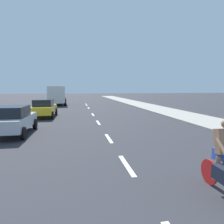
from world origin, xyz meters
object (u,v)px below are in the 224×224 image
object	(u,v)px
parked_car_silver	(14,119)
delivery_truck	(57,95)
parked_car_yellow	(44,108)
cyclist	(223,161)

from	to	relation	value
parked_car_silver	delivery_truck	world-z (taller)	delivery_truck
parked_car_silver	parked_car_yellow	xyz separation A→B (m)	(0.62, 6.54, 0.00)
parked_car_silver	parked_car_yellow	bearing A→B (deg)	85.66
cyclist	delivery_truck	size ratio (longest dim) A/B	0.29
delivery_truck	parked_car_silver	bearing A→B (deg)	-94.08
cyclist	delivery_truck	bearing A→B (deg)	-74.33
parked_car_yellow	delivery_truck	size ratio (longest dim) A/B	0.64
parked_car_silver	delivery_truck	size ratio (longest dim) A/B	0.61
parked_car_yellow	delivery_truck	world-z (taller)	delivery_truck
parked_car_yellow	cyclist	bearing A→B (deg)	-65.45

